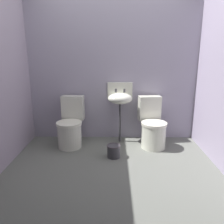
{
  "coord_description": "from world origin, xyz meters",
  "views": [
    {
      "loc": [
        0.04,
        -2.65,
        1.5
      ],
      "look_at": [
        0.0,
        0.28,
        0.7
      ],
      "focal_mm": 35.96,
      "sensor_mm": 36.0,
      "label": 1
    }
  ],
  "objects_px": {
    "toilet_right": "(152,127)",
    "sink": "(120,98)",
    "toilet_left": "(71,126)",
    "bucket": "(114,151)"
  },
  "relations": [
    {
      "from": "toilet_right",
      "to": "sink",
      "type": "height_order",
      "value": "sink"
    },
    {
      "from": "toilet_right",
      "to": "bucket",
      "type": "distance_m",
      "value": 0.79
    },
    {
      "from": "toilet_right",
      "to": "bucket",
      "type": "relative_size",
      "value": 3.87
    },
    {
      "from": "toilet_left",
      "to": "bucket",
      "type": "height_order",
      "value": "toilet_left"
    },
    {
      "from": "toilet_left",
      "to": "bucket",
      "type": "xyz_separation_m",
      "value": [
        0.7,
        -0.44,
        -0.22
      ]
    },
    {
      "from": "toilet_right",
      "to": "bucket",
      "type": "bearing_deg",
      "value": 28.08
    },
    {
      "from": "toilet_right",
      "to": "toilet_left",
      "type": "bearing_deg",
      "value": -7.24
    },
    {
      "from": "sink",
      "to": "bucket",
      "type": "height_order",
      "value": "sink"
    },
    {
      "from": "toilet_right",
      "to": "sink",
      "type": "bearing_deg",
      "value": -27.12
    },
    {
      "from": "toilet_right",
      "to": "sink",
      "type": "distance_m",
      "value": 0.7
    }
  ]
}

